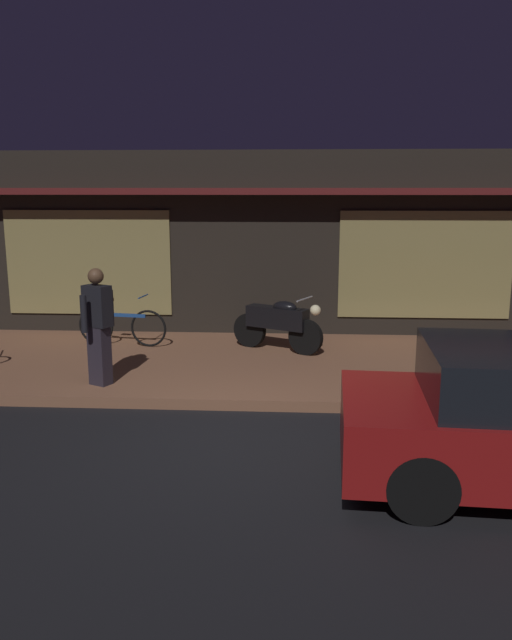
# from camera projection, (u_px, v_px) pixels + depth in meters

# --- Properties ---
(ground_plane) EXTENTS (60.00, 60.00, 0.00)m
(ground_plane) POSITION_uv_depth(u_px,v_px,m) (228.00, 440.00, 7.44)
(ground_plane) COLOR black
(sidewalk_slab) EXTENTS (18.00, 4.00, 0.15)m
(sidewalk_slab) POSITION_uv_depth(u_px,v_px,m) (247.00, 365.00, 10.36)
(sidewalk_slab) COLOR brown
(sidewalk_slab) RESTS_ON ground_plane
(storefront_building) EXTENTS (18.00, 3.30, 3.60)m
(storefront_building) POSITION_uv_depth(u_px,v_px,m) (258.00, 242.00, 13.32)
(storefront_building) COLOR black
(storefront_building) RESTS_ON ground_plane
(motorcycle) EXTENTS (1.57, 0.93, 0.97)m
(motorcycle) POSITION_uv_depth(u_px,v_px,m) (279.00, 323.00, 10.86)
(motorcycle) COLOR black
(motorcycle) RESTS_ON sidewalk_slab
(bicycle_extra) EXTENTS (1.65, 0.42, 0.91)m
(bicycle_extra) POSITION_uv_depth(u_px,v_px,m) (122.00, 326.00, 11.28)
(bicycle_extra) COLOR black
(bicycle_extra) RESTS_ON sidewalk_slab
(person_photographer) EXTENTS (0.44, 0.58, 1.67)m
(person_photographer) POSITION_uv_depth(u_px,v_px,m) (98.00, 324.00, 8.91)
(person_photographer) COLOR #28232D
(person_photographer) RESTS_ON sidewalk_slab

